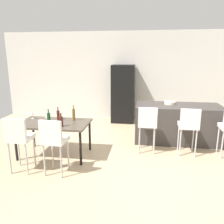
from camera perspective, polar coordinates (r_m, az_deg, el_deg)
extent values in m
plane|color=tan|center=(5.33, 8.94, -9.41)|extent=(10.00, 10.00, 0.00)
cube|color=beige|center=(7.66, 9.24, 8.91)|extent=(10.00, 0.12, 2.90)
cube|color=#383330|center=(5.92, 16.25, -2.71)|extent=(2.09, 0.95, 0.92)
cube|color=silver|center=(5.04, 8.94, -2.94)|extent=(0.40, 0.40, 0.08)
cube|color=silver|center=(4.81, 9.06, -1.02)|extent=(0.40, 0.06, 0.36)
cylinder|color=#B2B2B7|center=(5.30, 7.05, -5.96)|extent=(0.03, 0.03, 0.61)
cylinder|color=#B2B2B7|center=(5.30, 10.53, -6.07)|extent=(0.03, 0.03, 0.61)
cylinder|color=#B2B2B7|center=(5.00, 6.96, -7.20)|extent=(0.03, 0.03, 0.61)
cylinder|color=#B2B2B7|center=(5.00, 10.65, -7.32)|extent=(0.03, 0.03, 0.61)
cube|color=silver|center=(5.13, 18.74, -3.24)|extent=(0.40, 0.40, 0.08)
cube|color=silver|center=(4.91, 19.26, -1.36)|extent=(0.40, 0.06, 0.36)
cylinder|color=#B2B2B7|center=(5.36, 16.48, -6.21)|extent=(0.03, 0.03, 0.61)
cylinder|color=#B2B2B7|center=(5.41, 19.86, -6.28)|extent=(0.03, 0.03, 0.61)
cylinder|color=#B2B2B7|center=(5.06, 16.93, -7.45)|extent=(0.03, 0.03, 0.61)
cylinder|color=#B2B2B7|center=(5.12, 20.50, -7.50)|extent=(0.03, 0.03, 0.61)
cylinder|color=#B2B2B7|center=(5.55, 25.27, -6.30)|extent=(0.03, 0.03, 0.61)
cylinder|color=#B2B2B7|center=(5.26, 26.16, -7.48)|extent=(0.03, 0.03, 0.61)
cube|color=#4C4238|center=(4.92, -14.57, -2.79)|extent=(1.48, 0.87, 0.04)
cylinder|color=black|center=(5.64, -19.30, -4.93)|extent=(0.05, 0.05, 0.70)
cylinder|color=black|center=(5.16, -5.67, -5.92)|extent=(0.05, 0.05, 0.70)
cylinder|color=black|center=(5.03, -23.22, -7.58)|extent=(0.05, 0.05, 0.70)
cylinder|color=black|center=(4.49, -7.99, -9.12)|extent=(0.05, 0.05, 0.70)
cube|color=silver|center=(4.47, -22.13, -6.05)|extent=(0.41, 0.41, 0.08)
cube|color=silver|center=(4.26, -23.47, -4.01)|extent=(0.40, 0.07, 0.36)
cylinder|color=#B2B2B7|center=(4.79, -22.55, -9.16)|extent=(0.03, 0.03, 0.61)
cylinder|color=#B2B2B7|center=(4.65, -19.05, -9.55)|extent=(0.03, 0.03, 0.61)
cylinder|color=#B2B2B7|center=(4.54, -24.49, -10.65)|extent=(0.03, 0.03, 0.61)
cylinder|color=#B2B2B7|center=(4.39, -20.83, -11.14)|extent=(0.03, 0.03, 0.61)
cube|color=silver|center=(4.18, -14.14, -6.80)|extent=(0.42, 0.42, 0.08)
cube|color=silver|center=(3.96, -15.38, -4.65)|extent=(0.40, 0.08, 0.36)
cylinder|color=#B2B2B7|center=(4.51, -14.85, -10.02)|extent=(0.03, 0.03, 0.61)
cylinder|color=#B2B2B7|center=(4.38, -11.03, -10.52)|extent=(0.03, 0.03, 0.61)
cylinder|color=#B2B2B7|center=(4.25, -16.79, -11.67)|extent=(0.03, 0.03, 0.61)
cylinder|color=#B2B2B7|center=(4.12, -12.77, -12.27)|extent=(0.03, 0.03, 0.61)
cylinder|color=#471E19|center=(5.07, -13.47, -0.81)|extent=(0.06, 0.06, 0.20)
cylinder|color=#471E19|center=(5.04, -13.57, 0.79)|extent=(0.02, 0.02, 0.09)
cylinder|color=#194723|center=(4.85, -15.74, -1.52)|extent=(0.07, 0.07, 0.22)
cylinder|color=#194723|center=(4.82, -15.86, 0.20)|extent=(0.02, 0.02, 0.08)
cylinder|color=brown|center=(4.94, -9.69, -0.67)|extent=(0.06, 0.06, 0.26)
cylinder|color=brown|center=(4.90, -9.77, 1.27)|extent=(0.02, 0.02, 0.08)
cylinder|color=#471E19|center=(4.57, -12.78, -2.38)|extent=(0.08, 0.08, 0.20)
cylinder|color=#471E19|center=(4.54, -12.87, -0.73)|extent=(0.03, 0.03, 0.07)
cylinder|color=silver|center=(5.35, -19.47, -1.55)|extent=(0.06, 0.06, 0.00)
cylinder|color=silver|center=(5.34, -19.50, -1.12)|extent=(0.01, 0.01, 0.08)
cone|color=silver|center=(5.32, -19.58, -0.24)|extent=(0.07, 0.07, 0.09)
cylinder|color=silver|center=(5.00, -16.12, -2.36)|extent=(0.06, 0.06, 0.00)
cylinder|color=silver|center=(4.99, -16.15, -1.90)|extent=(0.01, 0.01, 0.08)
cone|color=silver|center=(4.97, -16.22, -0.95)|extent=(0.07, 0.07, 0.09)
cube|color=black|center=(7.32, 2.85, 4.66)|extent=(0.72, 0.68, 1.84)
cylinder|color=beige|center=(5.87, 14.47, 2.27)|extent=(0.28, 0.28, 0.07)
cylinder|color=beige|center=(7.83, 26.06, -2.22)|extent=(0.24, 0.24, 0.22)
sphere|color=#2D6B33|center=(7.77, 26.26, -0.41)|extent=(0.32, 0.32, 0.32)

